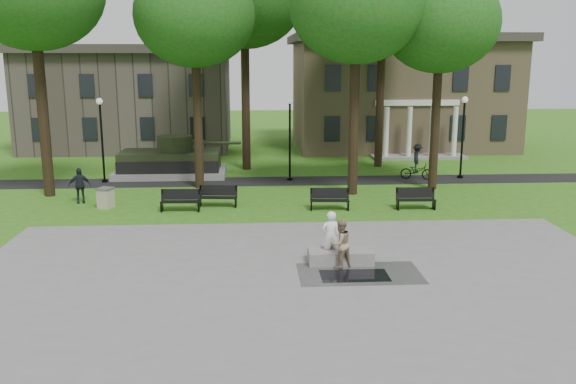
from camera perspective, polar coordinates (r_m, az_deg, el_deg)
The scene contains 25 objects.
ground at distance 23.13m, azimuth 0.85°, elevation -4.89°, with size 120.00×120.00×0.00m, color #305F16.
plaza at distance 18.43m, azimuth 2.03°, elevation -9.49°, with size 22.00×16.00×0.02m, color gray.
footpath at distance 34.75m, azimuth -0.62°, elevation 1.03°, with size 44.00×2.60×0.01m, color black.
building_right at distance 49.48m, azimuth 10.34°, elevation 9.31°, with size 17.00×12.00×8.60m.
building_left at distance 49.51m, azimuth -14.45°, elevation 8.26°, with size 15.00×10.00×7.20m, color #4C443D.
tree_1 at distance 32.70m, azimuth -8.74°, elevation 15.93°, with size 6.20×6.20×11.63m.
tree_2 at distance 31.04m, azimuth 6.43°, elevation 16.86°, with size 6.60×6.60×12.16m.
tree_3 at distance 33.01m, azimuth 14.09°, elevation 15.06°, with size 6.00×6.00×11.19m.
tree_5 at distance 39.47m, azimuth 8.87°, elevation 16.35°, with size 6.40×6.40×12.44m.
lamp_left at distance 35.55m, azimuth -17.05°, elevation 5.29°, with size 0.36×0.36×4.73m.
lamp_mid at distance 34.63m, azimuth 0.17°, elevation 5.66°, with size 0.36×0.36×4.73m.
lamp_right at distance 36.64m, azimuth 16.05°, elevation 5.55°, with size 0.36×0.36×4.73m.
tank_monument at distance 36.83m, azimuth -10.88°, elevation 2.80°, with size 7.45×3.40×2.40m.
puddle at distance 19.93m, azimuth 6.24°, elevation -7.79°, with size 2.20×1.20×0.00m, color black.
concrete_block at distance 21.06m, azimuth 4.93°, elevation -6.00°, with size 2.20×1.00×0.45m, color gray.
skateboard at distance 21.37m, azimuth 3.86°, elevation -6.24°, with size 0.78×0.20×0.07m, color brown.
skateboarder at distance 21.01m, azimuth 3.99°, elevation -4.14°, with size 0.65×0.42×1.77m, color white.
friend_watching at distance 20.38m, azimuth 4.91°, elevation -4.82°, with size 0.82×0.64×1.68m, color #9A8363.
pedestrian_walker at distance 31.08m, azimuth -18.93°, elevation 0.59°, with size 1.01×0.42×1.73m, color black.
cyclist at distance 35.95m, azimuth 11.98°, elevation 2.50°, with size 1.94×1.16×2.06m.
park_bench_0 at distance 28.35m, azimuth -10.03°, elevation -0.72°, with size 1.82×0.60×1.00m.
park_bench_1 at distance 28.94m, azimuth -6.58°, elevation -0.34°, with size 1.84×0.71×1.00m.
park_bench_2 at distance 28.23m, azimuth 3.91°, elevation -0.61°, with size 1.83×0.64×1.00m.
park_bench_3 at distance 28.89m, azimuth 11.84°, elevation -0.55°, with size 1.81×0.58×1.00m.
trash_bin at distance 29.74m, azimuth -16.70°, elevation -0.52°, with size 0.87×0.87×0.96m.
Camera 1 is at (-1.67, -22.02, 6.90)m, focal length 38.00 mm.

